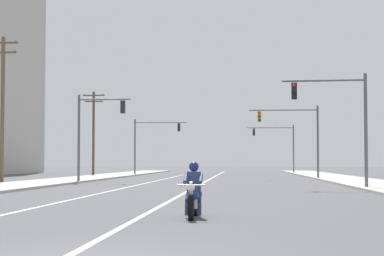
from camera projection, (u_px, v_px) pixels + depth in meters
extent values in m
cube|color=beige|center=(208.00, 180.00, 55.19)|extent=(0.16, 100.00, 0.01)
cube|color=beige|center=(161.00, 180.00, 55.47)|extent=(0.16, 100.00, 0.01)
cube|color=#ADA89E|center=(356.00, 181.00, 49.43)|extent=(4.40, 110.00, 0.14)
cube|color=#ADA89E|center=(64.00, 181.00, 50.97)|extent=(4.40, 110.00, 0.14)
cylinder|color=black|center=(191.00, 208.00, 17.03)|extent=(0.12, 0.64, 0.64)
cylinder|color=black|center=(195.00, 204.00, 18.57)|extent=(0.12, 0.64, 0.64)
cylinder|color=silver|center=(191.00, 195.00, 17.14)|extent=(0.07, 0.33, 0.68)
sphere|color=white|center=(191.00, 188.00, 17.00)|extent=(0.20, 0.20, 0.20)
cylinder|color=silver|center=(192.00, 185.00, 17.20)|extent=(0.70, 0.05, 0.04)
ellipsoid|color=navy|center=(193.00, 195.00, 17.69)|extent=(0.32, 0.56, 0.28)
cube|color=silver|center=(193.00, 204.00, 17.80)|extent=(0.24, 0.44, 0.24)
cube|color=black|center=(194.00, 197.00, 18.13)|extent=(0.28, 0.52, 0.12)
cube|color=navy|center=(195.00, 193.00, 18.54)|extent=(0.20, 0.36, 0.08)
cylinder|color=silver|center=(189.00, 205.00, 18.21)|extent=(0.08, 0.55, 0.08)
cube|color=navy|center=(194.00, 182.00, 18.11)|extent=(0.36, 0.24, 0.56)
sphere|color=navy|center=(194.00, 167.00, 18.11)|extent=(0.26, 0.26, 0.26)
cylinder|color=navy|center=(199.00, 197.00, 17.94)|extent=(0.14, 0.44, 0.30)
cylinder|color=navy|center=(199.00, 209.00, 17.74)|extent=(0.11, 0.16, 0.35)
cylinder|color=navy|center=(201.00, 179.00, 17.84)|extent=(0.10, 0.52, 0.27)
cylinder|color=navy|center=(188.00, 197.00, 17.96)|extent=(0.14, 0.44, 0.30)
cylinder|color=navy|center=(187.00, 209.00, 17.77)|extent=(0.11, 0.16, 0.35)
cylinder|color=navy|center=(186.00, 179.00, 17.87)|extent=(0.10, 0.52, 0.27)
cylinder|color=#56565B|center=(366.00, 131.00, 36.67)|extent=(0.18, 0.18, 6.20)
cylinder|color=#56565B|center=(323.00, 81.00, 37.10)|extent=(4.44, 0.38, 0.11)
cube|color=black|center=(294.00, 91.00, 37.28)|extent=(0.31, 0.26, 0.90)
sphere|color=red|center=(294.00, 85.00, 37.14)|extent=(0.18, 0.18, 0.18)
sphere|color=black|center=(294.00, 91.00, 37.13)|extent=(0.18, 0.18, 0.18)
sphere|color=black|center=(294.00, 96.00, 37.11)|extent=(0.18, 0.18, 0.18)
cylinder|color=#56565B|center=(79.00, 139.00, 48.31)|extent=(0.18, 0.18, 6.20)
cylinder|color=#56565B|center=(105.00, 99.00, 48.21)|extent=(3.72, 0.31, 0.11)
cube|color=black|center=(123.00, 107.00, 48.02)|extent=(0.31, 0.26, 0.90)
sphere|color=red|center=(123.00, 103.00, 48.19)|extent=(0.18, 0.18, 0.18)
sphere|color=black|center=(123.00, 107.00, 48.18)|extent=(0.18, 0.18, 0.18)
sphere|color=black|center=(123.00, 111.00, 48.16)|extent=(0.18, 0.18, 0.18)
cylinder|color=#56565B|center=(318.00, 142.00, 57.86)|extent=(0.18, 0.18, 6.20)
cylinder|color=#56565B|center=(283.00, 110.00, 58.16)|extent=(5.77, 0.21, 0.11)
cube|color=#B79319|center=(259.00, 117.00, 58.24)|extent=(0.30, 0.25, 0.90)
sphere|color=red|center=(259.00, 113.00, 58.10)|extent=(0.18, 0.18, 0.18)
sphere|color=black|center=(259.00, 116.00, 58.09)|extent=(0.18, 0.18, 0.18)
sphere|color=black|center=(259.00, 120.00, 58.07)|extent=(0.18, 0.18, 0.18)
cylinder|color=#56565B|center=(135.00, 147.00, 76.28)|extent=(0.18, 0.18, 6.20)
cylinder|color=#56565B|center=(161.00, 122.00, 76.32)|extent=(5.76, 0.33, 0.11)
cube|color=black|center=(179.00, 127.00, 76.22)|extent=(0.31, 0.25, 0.90)
sphere|color=red|center=(179.00, 125.00, 76.39)|extent=(0.18, 0.18, 0.18)
sphere|color=black|center=(179.00, 127.00, 76.38)|extent=(0.18, 0.18, 0.18)
sphere|color=black|center=(179.00, 130.00, 76.36)|extent=(0.18, 0.18, 0.18)
cylinder|color=#56565B|center=(294.00, 149.00, 88.05)|extent=(0.18, 0.18, 6.20)
cylinder|color=#56565B|center=(270.00, 128.00, 88.30)|extent=(5.96, 0.30, 0.11)
cube|color=black|center=(254.00, 132.00, 88.36)|extent=(0.31, 0.25, 0.90)
sphere|color=red|center=(254.00, 130.00, 88.22)|extent=(0.18, 0.18, 0.18)
sphere|color=black|center=(254.00, 132.00, 88.20)|extent=(0.18, 0.18, 0.18)
sphere|color=black|center=(254.00, 134.00, 88.19)|extent=(0.18, 0.18, 0.18)
cylinder|color=brown|center=(2.00, 110.00, 46.01)|extent=(0.26, 0.26, 9.88)
cube|color=brown|center=(3.00, 43.00, 46.23)|extent=(2.05, 0.12, 0.12)
cylinder|color=slate|center=(16.00, 41.00, 46.17)|extent=(0.08, 0.08, 0.12)
cube|color=brown|center=(3.00, 52.00, 46.20)|extent=(1.80, 0.12, 0.12)
cylinder|color=slate|center=(14.00, 51.00, 46.15)|extent=(0.08, 0.08, 0.12)
cylinder|color=brown|center=(93.00, 134.00, 73.05)|extent=(0.26, 0.26, 8.95)
cube|color=brown|center=(94.00, 95.00, 73.25)|extent=(2.34, 0.12, 0.12)
cylinder|color=slate|center=(85.00, 95.00, 73.32)|extent=(0.08, 0.08, 0.12)
cylinder|color=slate|center=(103.00, 94.00, 73.18)|extent=(0.08, 0.08, 0.12)
cube|color=brown|center=(94.00, 101.00, 73.22)|extent=(1.96, 0.12, 0.12)
cylinder|color=slate|center=(86.00, 101.00, 73.28)|extent=(0.08, 0.08, 0.12)
cylinder|color=slate|center=(101.00, 100.00, 73.16)|extent=(0.08, 0.08, 0.12)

